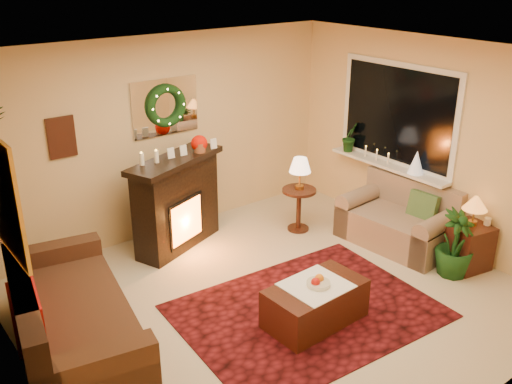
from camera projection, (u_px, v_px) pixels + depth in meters
floor at (276, 299)px, 6.21m from camera, size 5.00×5.00×0.00m
ceiling at (279, 57)px, 5.22m from camera, size 5.00×5.00×0.00m
wall_back at (166, 137)px, 7.36m from camera, size 5.00×5.00×0.00m
wall_front at (478, 282)px, 4.07m from camera, size 5.00×5.00×0.00m
wall_left at (22, 265)px, 4.30m from camera, size 4.50×4.50×0.00m
wall_right at (431, 143)px, 7.12m from camera, size 4.50×4.50×0.00m
area_rug at (307, 311)px, 5.99m from camera, size 2.72×2.12×0.01m
sofa at (73, 312)px, 5.23m from camera, size 1.35×2.34×0.94m
red_throw at (58, 306)px, 5.28m from camera, size 0.80×1.31×0.02m
fireplace at (177, 206)px, 7.17m from camera, size 1.29×0.80×1.13m
poinsettia at (199, 143)px, 7.10m from camera, size 0.21×0.21×0.21m
mantel_candle_a at (142, 160)px, 6.65m from camera, size 0.06×0.06×0.17m
mantel_candle_b at (156, 158)px, 6.73m from camera, size 0.06×0.06×0.17m
mantel_mirror at (165, 107)px, 7.19m from camera, size 0.92×0.02×0.72m
wreath at (167, 106)px, 7.16m from camera, size 0.55×0.11×0.55m
wall_art at (62, 137)px, 6.49m from camera, size 0.32×0.03×0.48m
gold_mirror at (4, 197)px, 4.36m from camera, size 0.03×0.84×1.00m
loveseat at (397, 214)px, 7.26m from camera, size 0.92×1.46×0.81m
window_frame at (397, 115)px, 7.42m from camera, size 0.03×1.86×1.36m
window_glass at (397, 115)px, 7.41m from camera, size 0.02×1.70×1.22m
window_sill at (388, 165)px, 7.62m from camera, size 0.22×1.86×0.04m
mini_tree at (416, 162)px, 7.23m from camera, size 0.20×0.20×0.30m
sill_plant at (350, 138)px, 8.05m from camera, size 0.30×0.24×0.54m
side_table_round at (299, 208)px, 7.68m from camera, size 0.55×0.55×0.59m
lamp_cream at (300, 169)px, 7.48m from camera, size 0.29×0.29×0.44m
end_table_square at (468, 246)px, 6.77m from camera, size 0.52×0.52×0.54m
lamp_tiffany at (474, 210)px, 6.59m from camera, size 0.29×0.29×0.42m
coffee_table at (315, 304)px, 5.74m from camera, size 1.04×0.59×0.43m
fruit_bowl at (318, 284)px, 5.64m from camera, size 0.24×0.24×0.05m
floor_palm at (456, 240)px, 6.53m from camera, size 1.48×1.48×2.39m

